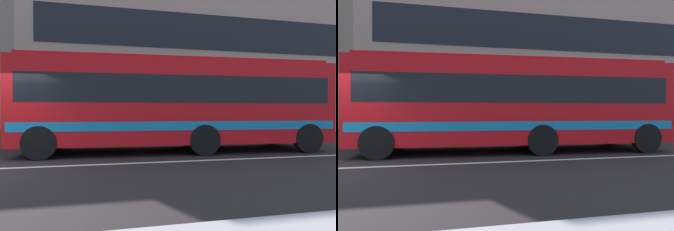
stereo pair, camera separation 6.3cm
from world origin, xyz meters
TOP-DOWN VIEW (x-y plane):
  - hedge_row_far at (1.05, 5.47)m, footprint 19.74×1.10m
  - apartment_block_right at (10.43, 13.98)m, footprint 24.75×9.31m
  - transit_bus at (5.46, 2.10)m, footprint 10.82×3.13m

SIDE VIEW (x-z plane):
  - hedge_row_far at x=1.05m, z-range 0.00..0.74m
  - transit_bus at x=5.46m, z-range 0.16..3.38m
  - apartment_block_right at x=10.43m, z-range 0.00..11.19m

